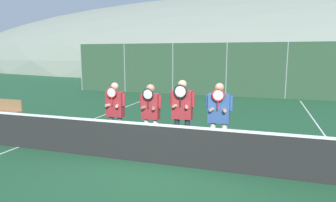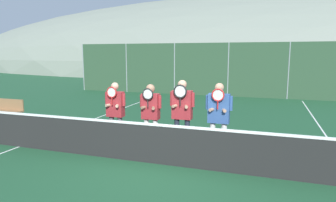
{
  "view_description": "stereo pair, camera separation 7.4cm",
  "coord_description": "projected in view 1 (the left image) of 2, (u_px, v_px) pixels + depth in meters",
  "views": [
    {
      "loc": [
        2.2,
        -6.08,
        2.47
      ],
      "look_at": [
        -0.13,
        1.04,
        1.29
      ],
      "focal_mm": 32.0,
      "sensor_mm": 36.0,
      "label": 1
    },
    {
      "loc": [
        2.27,
        -6.06,
        2.47
      ],
      "look_at": [
        -0.13,
        1.04,
        1.29
      ],
      "focal_mm": 32.0,
      "sensor_mm": 36.0,
      "label": 2
    }
  ],
  "objects": [
    {
      "name": "ground_plane",
      "position": [
        159.0,
        164.0,
        6.77
      ],
      "size": [
        120.0,
        120.0,
        0.0
      ],
      "primitive_type": "plane",
      "color": "#1E4C2D"
    },
    {
      "name": "hill_distant",
      "position": [
        254.0,
        67.0,
        57.84
      ],
      "size": [
        125.64,
        69.8,
        24.43
      ],
      "color": "gray",
      "rests_on": "ground_plane"
    },
    {
      "name": "clubhouse_building",
      "position": [
        252.0,
        64.0,
        24.77
      ],
      "size": [
        21.6,
        5.5,
        3.17
      ],
      "color": "tan",
      "rests_on": "ground_plane"
    },
    {
      "name": "fence_back",
      "position": [
        226.0,
        70.0,
        17.38
      ],
      "size": [
        19.66,
        0.06,
        3.11
      ],
      "color": "gray",
      "rests_on": "ground_plane"
    },
    {
      "name": "tennis_net",
      "position": [
        159.0,
        143.0,
        6.7
      ],
      "size": [
        10.77,
        0.09,
        1.04
      ],
      "color": "gray",
      "rests_on": "ground_plane"
    },
    {
      "name": "court_line_left_sideline",
      "position": [
        83.0,
        123.0,
        10.82
      ],
      "size": [
        0.05,
        16.0,
        0.01
      ],
      "primitive_type": "cube",
      "color": "white",
      "rests_on": "ground_plane"
    },
    {
      "name": "court_line_right_sideline",
      "position": [
        330.0,
        143.0,
        8.36
      ],
      "size": [
        0.05,
        16.0,
        0.01
      ],
      "primitive_type": "cube",
      "color": "white",
      "rests_on": "ground_plane"
    },
    {
      "name": "player_leftmost",
      "position": [
        115.0,
        110.0,
        7.86
      ],
      "size": [
        0.58,
        0.34,
        1.74
      ],
      "color": "#56565B",
      "rests_on": "ground_plane"
    },
    {
      "name": "player_center_left",
      "position": [
        151.0,
        111.0,
        7.61
      ],
      "size": [
        0.58,
        0.34,
        1.71
      ],
      "color": "white",
      "rests_on": "ground_plane"
    },
    {
      "name": "player_center_right",
      "position": [
        182.0,
        110.0,
        7.34
      ],
      "size": [
        0.62,
        0.34,
        1.84
      ],
      "color": "#232838",
      "rests_on": "ground_plane"
    },
    {
      "name": "player_rightmost",
      "position": [
        219.0,
        114.0,
        7.02
      ],
      "size": [
        0.63,
        0.34,
        1.8
      ],
      "color": "white",
      "rests_on": "ground_plane"
    },
    {
      "name": "car_far_left",
      "position": [
        146.0,
        75.0,
        22.0
      ],
      "size": [
        4.73,
        2.09,
        1.88
      ],
      "color": "silver",
      "rests_on": "ground_plane"
    },
    {
      "name": "car_left_of_center",
      "position": [
        214.0,
        76.0,
        20.68
      ],
      "size": [
        4.11,
        2.02,
        1.85
      ],
      "color": "silver",
      "rests_on": "ground_plane"
    },
    {
      "name": "car_center",
      "position": [
        288.0,
        78.0,
        19.27
      ],
      "size": [
        4.4,
        2.04,
        1.9
      ],
      "color": "#285638",
      "rests_on": "ground_plane"
    },
    {
      "name": "bench_courtside",
      "position": [
        3.0,
        110.0,
        10.81
      ],
      "size": [
        1.52,
        0.36,
        0.85
      ],
      "color": "olive",
      "rests_on": "ground_plane"
    }
  ]
}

